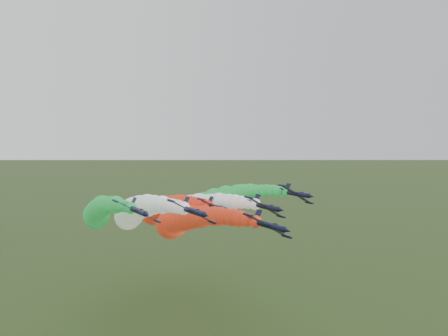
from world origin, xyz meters
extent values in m
cylinder|color=black|center=(-0.13, -5.07, 37.98)|extent=(1.53, 9.18, 1.53)
cone|color=black|center=(-0.13, -10.48, 37.98)|extent=(1.39, 1.84, 1.39)
cone|color=black|center=(-0.13, -0.07, 37.98)|extent=(1.39, 0.92, 1.39)
ellipsoid|color=black|center=(0.07, -7.11, 38.34)|extent=(1.03, 1.92, 0.94)
cube|color=black|center=(-0.21, -5.27, 37.85)|extent=(8.61, 1.94, 4.89)
cylinder|color=black|center=(-4.48, -5.27, 40.24)|extent=(0.61, 2.65, 0.61)
cylinder|color=black|center=(4.06, -5.27, 35.46)|extent=(0.61, 2.65, 0.61)
cube|color=black|center=(0.44, -1.19, 39.01)|extent=(1.27, 1.53, 2.12)
cube|color=black|center=(-0.06, -1.19, 38.12)|extent=(3.43, 1.12, 1.98)
sphere|color=red|center=(-0.13, -1.50, 37.98)|extent=(2.38, 2.38, 2.38)
sphere|color=red|center=(-0.11, 1.25, 37.89)|extent=(2.67, 2.67, 2.67)
sphere|color=red|center=(-0.06, 4.00, 37.71)|extent=(3.26, 3.26, 3.26)
sphere|color=red|center=(0.04, 6.75, 37.45)|extent=(3.59, 3.59, 3.59)
sphere|color=red|center=(0.18, 9.50, 37.15)|extent=(3.46, 3.46, 3.46)
sphere|color=red|center=(0.36, 12.25, 36.79)|extent=(4.00, 4.00, 4.00)
sphere|color=red|center=(0.58, 15.00, 36.38)|extent=(4.25, 4.25, 4.25)
sphere|color=red|center=(0.83, 17.75, 35.93)|extent=(4.00, 4.00, 4.00)
sphere|color=red|center=(1.13, 20.50, 35.44)|extent=(5.00, 5.00, 5.00)
sphere|color=red|center=(1.46, 23.25, 34.92)|extent=(5.33, 5.33, 5.33)
sphere|color=red|center=(1.84, 25.99, 34.36)|extent=(5.46, 5.46, 5.46)
sphere|color=red|center=(2.25, 28.74, 33.76)|extent=(5.89, 5.89, 5.89)
sphere|color=red|center=(2.71, 31.49, 33.13)|extent=(6.34, 6.34, 6.34)
sphere|color=red|center=(3.20, 34.24, 32.46)|extent=(6.35, 6.35, 6.35)
sphere|color=red|center=(3.73, 36.99, 31.77)|extent=(5.80, 5.80, 5.80)
sphere|color=red|center=(4.31, 39.74, 31.04)|extent=(6.54, 6.54, 6.54)
sphere|color=red|center=(4.92, 42.49, 30.29)|extent=(6.05, 6.05, 6.05)
sphere|color=red|center=(5.57, 45.24, 29.50)|extent=(6.66, 6.66, 6.66)
sphere|color=red|center=(6.26, 47.99, 28.69)|extent=(8.64, 8.64, 8.64)
sphere|color=red|center=(6.99, 50.74, 27.85)|extent=(8.28, 8.28, 8.28)
sphere|color=red|center=(7.76, 53.49, 26.99)|extent=(8.68, 8.68, 8.68)
cylinder|color=black|center=(-9.68, 5.52, 39.82)|extent=(1.53, 9.18, 1.53)
cone|color=black|center=(-9.68, 0.11, 39.82)|extent=(1.39, 1.84, 1.39)
cone|color=black|center=(-9.68, 10.52, 39.82)|extent=(1.39, 0.92, 1.39)
ellipsoid|color=black|center=(-9.48, 3.48, 40.18)|extent=(1.03, 1.92, 0.94)
cube|color=black|center=(-9.75, 5.31, 39.69)|extent=(8.61, 1.94, 4.89)
cylinder|color=black|center=(-14.03, 5.31, 42.08)|extent=(0.61, 2.65, 0.61)
cylinder|color=black|center=(-5.48, 5.31, 37.29)|extent=(0.61, 2.65, 0.61)
cube|color=black|center=(-9.10, 9.39, 40.85)|extent=(1.27, 1.53, 2.12)
cube|color=black|center=(-9.60, 9.39, 39.96)|extent=(3.43, 1.12, 1.98)
sphere|color=white|center=(-9.68, 9.09, 39.82)|extent=(2.58, 2.58, 2.58)
sphere|color=white|center=(-9.66, 11.84, 39.73)|extent=(2.81, 2.81, 2.81)
sphere|color=white|center=(-9.60, 14.59, 39.55)|extent=(2.99, 2.99, 2.99)
sphere|color=white|center=(-9.50, 17.34, 39.29)|extent=(3.09, 3.09, 3.09)
sphere|color=white|center=(-9.36, 20.08, 38.98)|extent=(3.96, 3.96, 3.96)
sphere|color=white|center=(-9.18, 22.83, 38.62)|extent=(3.67, 3.67, 3.67)
sphere|color=white|center=(-8.97, 25.58, 38.22)|extent=(4.43, 4.43, 4.43)
sphere|color=white|center=(-8.71, 28.33, 37.77)|extent=(4.50, 4.50, 4.50)
sphere|color=white|center=(-8.41, 31.08, 37.28)|extent=(5.37, 5.37, 5.37)
sphere|color=white|center=(-8.08, 33.83, 36.76)|extent=(5.04, 5.04, 5.04)
sphere|color=white|center=(-7.70, 36.58, 36.19)|extent=(5.30, 5.30, 5.30)
sphere|color=white|center=(-7.29, 39.33, 35.60)|extent=(6.14, 6.14, 6.14)
sphere|color=white|center=(-6.84, 42.08, 34.96)|extent=(5.54, 5.54, 5.54)
sphere|color=white|center=(-6.34, 44.83, 34.30)|extent=(6.67, 6.67, 6.67)
sphere|color=white|center=(-5.81, 47.58, 33.61)|extent=(7.09, 7.09, 7.09)
sphere|color=white|center=(-5.24, 50.32, 32.88)|extent=(7.09, 7.09, 7.09)
sphere|color=white|center=(-4.62, 53.07, 32.13)|extent=(6.86, 6.86, 6.86)
sphere|color=white|center=(-3.97, 55.82, 31.34)|extent=(7.12, 7.12, 7.12)
sphere|color=white|center=(-3.28, 58.57, 30.53)|extent=(8.44, 8.44, 8.44)
sphere|color=white|center=(-2.55, 61.32, 29.69)|extent=(7.94, 7.94, 7.94)
sphere|color=white|center=(-1.78, 64.07, 28.82)|extent=(8.42, 8.42, 8.42)
cylinder|color=black|center=(8.41, 7.11, 38.92)|extent=(1.53, 9.18, 1.53)
cone|color=black|center=(8.41, 1.70, 38.92)|extent=(1.39, 1.84, 1.39)
cone|color=black|center=(8.41, 12.11, 38.92)|extent=(1.39, 0.92, 1.39)
ellipsoid|color=black|center=(8.61, 5.07, 39.27)|extent=(1.03, 1.92, 0.94)
cube|color=black|center=(8.33, 6.90, 38.78)|extent=(8.61, 1.94, 4.89)
cylinder|color=black|center=(4.06, 6.90, 41.18)|extent=(0.61, 2.65, 0.61)
cylinder|color=black|center=(12.61, 6.90, 36.39)|extent=(0.61, 2.65, 0.61)
cube|color=black|center=(8.98, 10.99, 39.94)|extent=(1.27, 1.53, 2.12)
cube|color=black|center=(8.48, 10.99, 39.05)|extent=(3.43, 1.12, 1.98)
sphere|color=white|center=(8.41, 10.68, 38.92)|extent=(2.55, 2.55, 2.55)
sphere|color=white|center=(8.43, 13.43, 38.82)|extent=(2.70, 2.70, 2.70)
sphere|color=white|center=(8.49, 16.18, 38.64)|extent=(2.98, 2.98, 2.98)
sphere|color=white|center=(8.59, 18.93, 38.39)|extent=(3.44, 3.44, 3.44)
sphere|color=white|center=(8.72, 21.68, 38.08)|extent=(3.66, 3.66, 3.66)
sphere|color=white|center=(8.90, 24.43, 37.72)|extent=(3.75, 3.75, 3.75)
sphere|color=white|center=(9.12, 27.18, 37.31)|extent=(4.49, 4.49, 4.49)
sphere|color=white|center=(9.38, 29.92, 36.86)|extent=(4.22, 4.22, 4.22)
sphere|color=white|center=(9.67, 32.67, 36.38)|extent=(4.46, 4.46, 4.46)
sphere|color=white|center=(10.01, 35.42, 35.85)|extent=(4.60, 4.60, 4.60)
sphere|color=white|center=(10.38, 38.17, 35.29)|extent=(4.90, 4.90, 4.90)
sphere|color=white|center=(10.80, 40.92, 34.69)|extent=(6.18, 6.18, 6.18)
sphere|color=white|center=(11.25, 43.67, 34.06)|extent=(6.15, 6.15, 6.15)
sphere|color=white|center=(11.74, 46.42, 33.39)|extent=(5.90, 5.90, 5.90)
sphere|color=white|center=(12.28, 49.17, 32.70)|extent=(7.16, 7.16, 7.16)
sphere|color=white|center=(12.85, 51.92, 31.97)|extent=(6.57, 6.57, 6.57)
sphere|color=white|center=(13.46, 54.67, 31.22)|extent=(7.92, 7.92, 7.92)
sphere|color=white|center=(14.11, 57.42, 30.44)|extent=(6.59, 6.59, 6.59)
sphere|color=white|center=(14.80, 60.16, 29.62)|extent=(7.16, 7.16, 7.16)
sphere|color=white|center=(15.53, 62.91, 28.78)|extent=(8.68, 8.68, 8.68)
sphere|color=white|center=(16.30, 65.66, 27.92)|extent=(7.20, 7.20, 7.20)
cylinder|color=black|center=(-16.88, 15.08, 39.14)|extent=(1.53, 9.18, 1.53)
cone|color=black|center=(-16.88, 9.67, 39.14)|extent=(1.39, 1.84, 1.39)
cone|color=black|center=(-16.88, 20.08, 39.14)|extent=(1.39, 0.92, 1.39)
ellipsoid|color=black|center=(-16.68, 13.04, 39.50)|extent=(1.03, 1.92, 0.94)
cube|color=black|center=(-16.95, 14.87, 39.01)|extent=(8.61, 1.94, 4.89)
cylinder|color=black|center=(-21.23, 14.87, 41.40)|extent=(0.61, 2.65, 0.61)
cylinder|color=black|center=(-12.68, 14.87, 36.61)|extent=(0.61, 2.65, 0.61)
cube|color=black|center=(-16.31, 18.95, 40.16)|extent=(1.27, 1.53, 2.12)
cube|color=black|center=(-16.80, 18.95, 39.27)|extent=(3.43, 1.12, 1.98)
sphere|color=green|center=(-16.88, 18.65, 39.14)|extent=(2.45, 2.45, 2.45)
sphere|color=green|center=(-16.86, 21.40, 39.05)|extent=(2.44, 2.44, 2.44)
sphere|color=green|center=(-16.80, 24.15, 38.86)|extent=(2.74, 2.74, 2.74)
sphere|color=green|center=(-16.70, 26.90, 38.61)|extent=(2.97, 2.97, 2.97)
sphere|color=green|center=(-16.56, 29.64, 38.30)|extent=(4.07, 4.07, 4.07)
sphere|color=green|center=(-16.39, 32.39, 37.94)|extent=(4.06, 4.06, 4.06)
sphere|color=green|center=(-16.17, 35.14, 37.54)|extent=(4.07, 4.07, 4.07)
sphere|color=green|center=(-15.91, 37.89, 37.09)|extent=(4.21, 4.21, 4.21)
sphere|color=green|center=(-15.62, 40.64, 36.60)|extent=(4.72, 4.72, 4.72)
sphere|color=green|center=(-15.28, 43.39, 36.08)|extent=(5.00, 5.00, 5.00)
sphere|color=green|center=(-14.91, 46.14, 35.51)|extent=(5.77, 5.77, 5.77)
sphere|color=green|center=(-14.49, 48.89, 34.92)|extent=(5.50, 5.50, 5.50)
sphere|color=green|center=(-14.04, 51.64, 34.28)|extent=(5.71, 5.71, 5.71)
sphere|color=green|center=(-13.54, 54.39, 33.62)|extent=(5.89, 5.89, 5.89)
sphere|color=green|center=(-13.01, 57.14, 32.93)|extent=(6.23, 6.23, 6.23)
sphere|color=green|center=(-12.44, 59.88, 32.20)|extent=(6.26, 6.26, 6.26)
sphere|color=green|center=(-11.83, 62.63, 31.45)|extent=(6.38, 6.38, 6.38)
sphere|color=green|center=(-11.18, 65.38, 30.66)|extent=(7.14, 7.14, 7.14)
sphere|color=green|center=(-10.48, 68.13, 29.85)|extent=(6.94, 6.94, 6.94)
sphere|color=green|center=(-9.75, 70.88, 29.01)|extent=(8.18, 8.18, 8.18)
sphere|color=green|center=(-8.98, 73.63, 28.14)|extent=(8.26, 8.26, 8.26)
cylinder|color=black|center=(22.57, 13.67, 39.90)|extent=(1.53, 9.18, 1.53)
cone|color=black|center=(22.57, 8.26, 39.90)|extent=(1.39, 1.84, 1.39)
cone|color=black|center=(22.57, 18.67, 39.90)|extent=(1.39, 0.92, 1.39)
ellipsoid|color=black|center=(22.77, 11.63, 40.26)|extent=(1.03, 1.92, 0.94)
cube|color=black|center=(22.50, 13.46, 39.77)|extent=(8.61, 1.94, 4.89)
cylinder|color=black|center=(18.23, 13.46, 42.16)|extent=(0.61, 2.65, 0.61)
cylinder|color=black|center=(26.77, 13.46, 37.38)|extent=(0.61, 2.65, 0.61)
cube|color=black|center=(23.15, 17.54, 40.93)|extent=(1.27, 1.53, 2.12)
cube|color=black|center=(22.65, 17.54, 40.04)|extent=(3.43, 1.12, 1.98)
sphere|color=green|center=(22.57, 17.24, 39.90)|extent=(2.03, 2.03, 2.03)
sphere|color=green|center=(22.59, 19.99, 39.81)|extent=(2.98, 2.98, 2.98)
sphere|color=green|center=(22.65, 22.74, 39.63)|extent=(3.18, 3.18, 3.18)
sphere|color=green|center=(22.75, 25.49, 39.38)|extent=(3.39, 3.39, 3.39)
sphere|color=green|center=(22.89, 28.24, 39.07)|extent=(3.37, 3.37, 3.37)
sphere|color=green|center=(23.07, 30.98, 38.71)|extent=(3.55, 3.55, 3.55)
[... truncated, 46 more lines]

